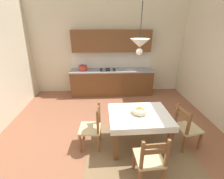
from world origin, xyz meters
TOP-DOWN VIEW (x-y plane):
  - ground_plane at (0.00, 0.00)m, footprint 5.84×6.22m
  - wall_back at (0.00, 2.87)m, footprint 5.84×0.12m
  - area_rug at (0.51, -0.21)m, footprint 2.10×1.60m
  - kitchen_cabinetry at (0.10, 2.54)m, footprint 2.85×0.63m
  - dining_table at (0.51, -0.11)m, footprint 1.20×0.94m
  - dining_chair_tv_side at (-0.42, -0.10)m, footprint 0.44×0.44m
  - dining_chair_camera_side at (0.52, -0.92)m, footprint 0.44×0.44m
  - dining_chair_window_side at (1.48, -0.19)m, footprint 0.49×0.49m
  - fruit_bowl at (0.53, -0.09)m, footprint 0.30×0.30m
  - pendant_lamp at (0.44, -0.04)m, footprint 0.32×0.32m

SIDE VIEW (x-z plane):
  - ground_plane at x=0.00m, z-range -0.10..0.00m
  - area_rug at x=0.51m, z-range 0.00..0.01m
  - dining_chair_tv_side at x=-0.42m, z-range -0.02..0.91m
  - dining_chair_camera_side at x=0.52m, z-range -0.02..0.91m
  - dining_chair_window_side at x=1.48m, z-range -0.02..0.91m
  - dining_table at x=0.51m, z-range 0.23..0.99m
  - fruit_bowl at x=0.53m, z-range 0.75..0.87m
  - kitchen_cabinetry at x=0.10m, z-range -0.24..1.96m
  - wall_back at x=0.00m, z-range 0.00..4.08m
  - pendant_lamp at x=0.44m, z-range 1.66..2.46m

